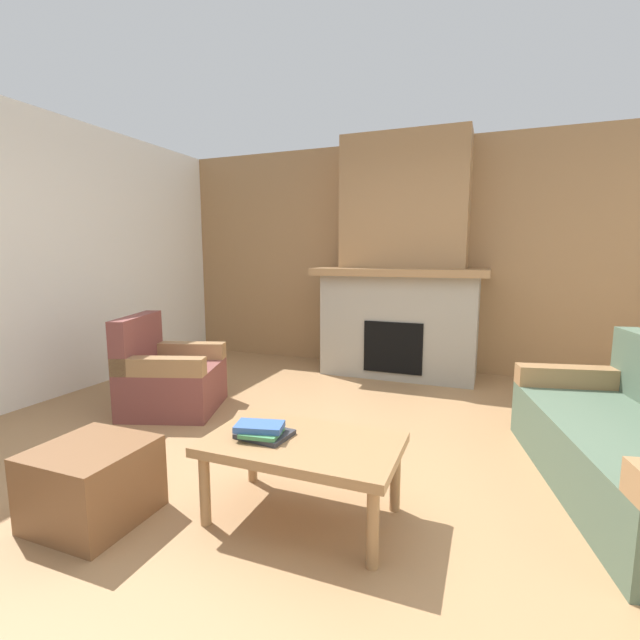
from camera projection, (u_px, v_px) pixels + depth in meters
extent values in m
plane|color=#9E754C|center=(317.00, 475.00, 2.79)|extent=(9.00, 9.00, 0.00)
cube|color=#997047|center=(408.00, 257.00, 5.36)|extent=(6.00, 0.12, 2.70)
cube|color=gray|center=(400.00, 325.00, 5.10)|extent=(1.70, 0.70, 1.15)
cube|color=black|center=(393.00, 347.00, 4.82)|extent=(0.64, 0.08, 0.56)
cube|color=#997047|center=(400.00, 272.00, 4.96)|extent=(1.90, 0.82, 0.08)
cube|color=#997047|center=(405.00, 202.00, 4.99)|extent=(1.40, 0.50, 1.47)
cube|color=#4C604C|center=(631.00, 461.00, 2.54)|extent=(1.20, 1.94, 0.40)
cube|color=#997047|center=(577.00, 377.00, 3.30)|extent=(0.85, 0.33, 0.15)
cube|color=brown|center=(174.00, 388.00, 3.95)|extent=(0.96, 0.96, 0.40)
cube|color=brown|center=(137.00, 341.00, 3.90)|extent=(0.38, 0.76, 0.45)
cube|color=#997047|center=(158.00, 366.00, 3.60)|extent=(0.76, 0.38, 0.15)
cube|color=#997047|center=(185.00, 350.00, 4.22)|extent=(0.76, 0.38, 0.15)
cube|color=#997047|center=(302.00, 444.00, 2.29)|extent=(1.00, 0.60, 0.05)
cylinder|color=#997047|center=(205.00, 490.00, 2.25)|extent=(0.06, 0.06, 0.38)
cylinder|color=#997047|center=(373.00, 528.00, 1.94)|extent=(0.06, 0.06, 0.38)
cylinder|color=#997047|center=(252.00, 451.00, 2.70)|extent=(0.06, 0.06, 0.38)
cylinder|color=#997047|center=(395.00, 477.00, 2.38)|extent=(0.06, 0.06, 0.38)
cube|color=brown|center=(93.00, 483.00, 2.30)|extent=(0.52, 0.52, 0.40)
cube|color=#2D2D33|center=(265.00, 434.00, 2.32)|extent=(0.28, 0.23, 0.02)
cube|color=#3D7F4C|center=(262.00, 433.00, 2.29)|extent=(0.22, 0.19, 0.02)
cube|color=#335699|center=(259.00, 427.00, 2.30)|extent=(0.27, 0.20, 0.03)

